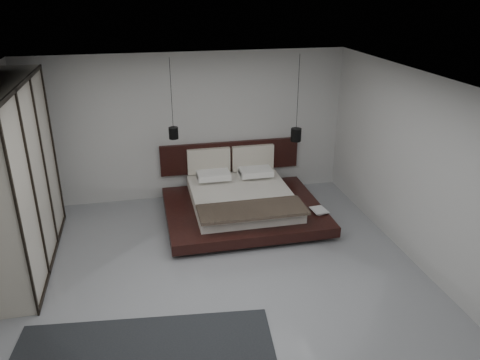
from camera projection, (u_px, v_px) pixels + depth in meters
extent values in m
plane|color=gray|center=(218.00, 280.00, 6.70)|extent=(6.00, 6.00, 0.00)
plane|color=white|center=(213.00, 84.00, 5.61)|extent=(6.00, 6.00, 0.00)
plane|color=#B6B6B4|center=(189.00, 127.00, 8.85)|extent=(6.00, 0.00, 6.00)
plane|color=#B6B6B4|center=(283.00, 353.00, 3.45)|extent=(6.00, 0.00, 6.00)
plane|color=#B6B6B4|center=(421.00, 173.00, 6.74)|extent=(0.00, 6.00, 6.00)
cube|color=black|center=(18.00, 153.00, 7.81)|extent=(0.05, 0.90, 2.60)
cube|color=black|center=(244.00, 217.00, 8.41)|extent=(2.15, 1.76, 0.08)
cube|color=black|center=(244.00, 211.00, 8.36)|extent=(2.74, 2.25, 0.18)
cube|color=silver|center=(242.00, 198.00, 8.40)|extent=(1.76, 1.96, 0.22)
cube|color=black|center=(252.00, 210.00, 7.66)|extent=(1.78, 0.68, 0.05)
cube|color=white|center=(213.00, 175.00, 8.93)|extent=(0.61, 0.39, 0.12)
cube|color=white|center=(254.00, 172.00, 9.09)|extent=(0.61, 0.39, 0.12)
cube|color=white|center=(214.00, 175.00, 8.78)|extent=(0.61, 0.39, 0.12)
cube|color=white|center=(256.00, 172.00, 8.94)|extent=(0.61, 0.39, 0.12)
cube|color=black|center=(230.00, 156.00, 9.21)|extent=(2.74, 0.08, 0.60)
cube|color=beige|center=(209.00, 161.00, 9.06)|extent=(0.83, 0.10, 0.50)
cube|color=beige|center=(253.00, 158.00, 9.23)|extent=(0.83, 0.10, 0.50)
imported|color=#99724C|center=(313.00, 211.00, 8.10)|extent=(0.28, 0.35, 0.03)
imported|color=#99724C|center=(313.00, 211.00, 8.06)|extent=(0.24, 0.32, 0.02)
cylinder|color=black|center=(171.00, 93.00, 7.87)|extent=(0.01, 0.01, 1.19)
cylinder|color=black|center=(174.00, 133.00, 8.14)|extent=(0.17, 0.17, 0.20)
cylinder|color=#FFE0B2|center=(174.00, 138.00, 8.18)|extent=(0.12, 0.12, 0.01)
cylinder|color=black|center=(298.00, 92.00, 8.35)|extent=(0.01, 0.01, 1.35)
cylinder|color=black|center=(296.00, 135.00, 8.66)|extent=(0.20, 0.20, 0.24)
cylinder|color=#FFE0B2|center=(296.00, 140.00, 8.70)|extent=(0.15, 0.15, 0.01)
cube|color=beige|center=(15.00, 178.00, 6.63)|extent=(0.63, 2.74, 2.74)
cube|color=black|center=(23.00, 83.00, 6.17)|extent=(0.03, 2.74, 0.06)
cube|color=black|center=(54.00, 256.00, 7.21)|extent=(0.03, 2.74, 0.06)
cube|color=black|center=(19.00, 220.00, 5.46)|extent=(0.03, 0.05, 2.74)
cube|color=black|center=(34.00, 189.00, 6.28)|extent=(0.03, 0.05, 2.74)
cube|color=black|center=(45.00, 165.00, 7.10)|extent=(0.03, 0.05, 2.74)
cube|color=black|center=(54.00, 146.00, 7.92)|extent=(0.03, 0.05, 2.74)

